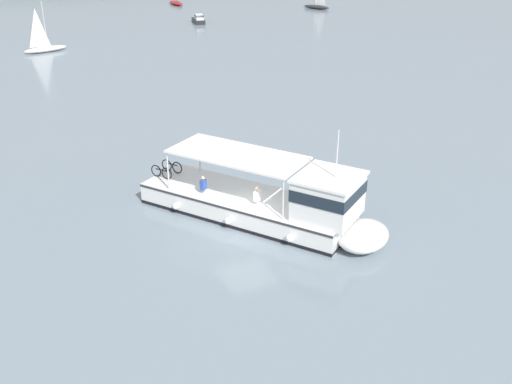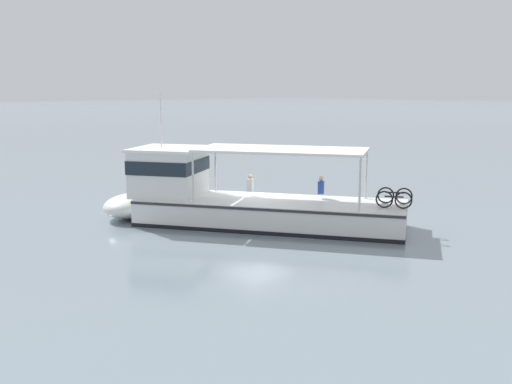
# 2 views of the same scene
# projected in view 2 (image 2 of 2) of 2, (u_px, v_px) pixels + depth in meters

# --- Properties ---
(ground_plane) EXTENTS (400.00, 400.00, 0.00)m
(ground_plane) POSITION_uv_depth(u_px,v_px,m) (258.00, 218.00, 26.14)
(ground_plane) COLOR gray
(ferry_main) EXTENTS (9.65, 12.27, 5.32)m
(ferry_main) POSITION_uv_depth(u_px,v_px,m) (232.00, 200.00, 24.76)
(ferry_main) COLOR white
(ferry_main) RESTS_ON ground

